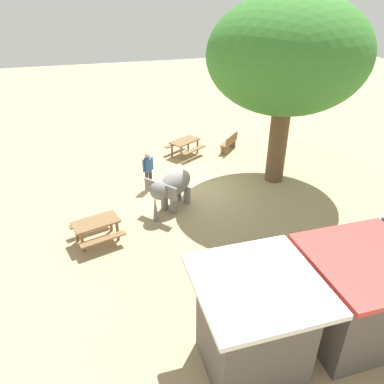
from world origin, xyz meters
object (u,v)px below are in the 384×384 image
at_px(picnic_table_near, 96,226).
at_px(picnic_table_far, 185,144).
at_px(market_stall_red, 356,304).
at_px(market_stall_white, 253,330).
at_px(elephant, 172,187).
at_px(shade_tree_main, 288,56).
at_px(wooden_bench, 230,142).
at_px(person_handler, 148,168).

height_order(picnic_table_near, picnic_table_far, same).
relative_size(market_stall_red, market_stall_white, 1.00).
distance_m(elephant, picnic_table_far, 5.18).
bearing_deg(market_stall_red, picnic_table_far, -85.76).
xyz_separation_m(elephant, market_stall_red, (-2.69, 7.07, 0.18)).
xyz_separation_m(picnic_table_far, market_stall_white, (1.72, 11.92, 0.55)).
xyz_separation_m(picnic_table_near, market_stall_white, (-3.00, 5.76, 0.55)).
bearing_deg(picnic_table_near, market_stall_white, -78.02).
distance_m(elephant, shade_tree_main, 6.59).
xyz_separation_m(picnic_table_far, market_stall_red, (-0.88, 11.92, 0.55)).
bearing_deg(elephant, wooden_bench, -170.93).
xyz_separation_m(person_handler, market_stall_white, (-0.67, 8.91, 0.19)).
bearing_deg(elephant, picnic_table_far, -149.90).
bearing_deg(market_stall_red, shade_tree_main, -104.97).
bearing_deg(person_handler, shade_tree_main, 58.78).
bearing_deg(picnic_table_far, elephant, -142.05).
xyz_separation_m(elephant, wooden_bench, (-4.17, -4.71, -0.48)).
bearing_deg(elephant, picnic_table_near, -15.04).
height_order(person_handler, market_stall_white, market_stall_white).
bearing_deg(person_handler, market_stall_red, -3.79).
bearing_deg(elephant, shade_tree_main, 153.67).
bearing_deg(wooden_bench, picnic_table_far, 130.79).
relative_size(elephant, picnic_table_far, 1.00).
height_order(shade_tree_main, picnic_table_far, shade_tree_main).
xyz_separation_m(person_handler, picnic_table_far, (-2.39, -3.01, -0.36)).
bearing_deg(picnic_table_far, picnic_table_near, -159.02).
bearing_deg(elephant, person_handler, -111.89).
xyz_separation_m(elephant, picnic_table_far, (-1.81, -4.84, -0.37)).
bearing_deg(market_stall_white, elephant, -89.24).
relative_size(person_handler, picnic_table_near, 0.88).
relative_size(elephant, market_stall_red, 0.81).
distance_m(person_handler, market_stall_white, 8.93).
bearing_deg(picnic_table_near, market_stall_red, -61.35).
relative_size(elephant, wooden_bench, 1.59).
relative_size(picnic_table_far, market_stall_red, 0.81).
bearing_deg(picnic_table_far, shade_tree_main, -81.84).
distance_m(shade_tree_main, picnic_table_far, 6.69).
relative_size(elephant, shade_tree_main, 0.27).
xyz_separation_m(person_handler, picnic_table_near, (2.33, 3.15, -0.36)).
height_order(picnic_table_near, market_stall_white, market_stall_white).
height_order(elephant, wooden_bench, elephant).
distance_m(shade_tree_main, wooden_bench, 5.99).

